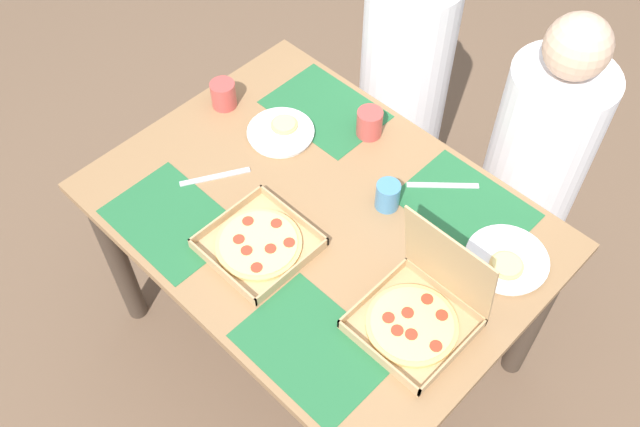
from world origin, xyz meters
TOP-DOWN VIEW (x-y plane):
  - ground_plane at (0.00, 0.00)m, footprint 6.00×6.00m
  - dining_table at (0.00, 0.00)m, footprint 1.25×0.92m
  - placemat_near_left at (-0.28, -0.31)m, footprint 0.36×0.26m
  - placemat_near_right at (0.28, -0.31)m, footprint 0.36×0.26m
  - placemat_far_left at (-0.28, 0.31)m, footprint 0.36×0.26m
  - placemat_far_right at (0.28, 0.31)m, footprint 0.36×0.26m
  - pizza_box_corner_right at (-0.04, -0.20)m, footprint 0.27×0.27m
  - pizza_box_center at (0.42, -0.07)m, footprint 0.27×0.27m
  - plate_near_left at (0.47, 0.23)m, footprint 0.23×0.23m
  - plate_far_left at (-0.30, 0.14)m, footprint 0.21×0.21m
  - cup_clear_left at (-0.11, 0.33)m, footprint 0.08×0.08m
  - cup_clear_right at (-0.53, 0.10)m, footprint 0.08×0.08m
  - cup_spare at (0.11, 0.15)m, footprint 0.07×0.07m
  - knife_by_far_left at (0.19, 0.32)m, footprint 0.17×0.16m
  - knife_by_far_right at (-0.31, -0.12)m, footprint 0.12×0.19m
  - diner_left_seat at (-0.28, 0.72)m, footprint 0.32×0.32m
  - diner_right_seat at (0.28, 0.72)m, footprint 0.32×0.32m

SIDE VIEW (x-z plane):
  - ground_plane at x=0.00m, z-range 0.00..0.00m
  - diner_right_seat at x=0.28m, z-range -0.06..1.11m
  - diner_left_seat at x=-0.28m, z-range -0.06..1.15m
  - dining_table at x=0.00m, z-range 0.25..0.99m
  - placemat_near_left at x=-0.28m, z-range 0.75..0.75m
  - placemat_near_right at x=0.28m, z-range 0.75..0.75m
  - placemat_far_left at x=-0.28m, z-range 0.75..0.75m
  - placemat_far_right at x=0.28m, z-range 0.75..0.75m
  - knife_by_far_left at x=0.19m, z-range 0.75..0.75m
  - knife_by_far_right at x=-0.31m, z-range 0.75..0.75m
  - plate_near_left at x=0.47m, z-range 0.74..0.77m
  - plate_far_left at x=-0.30m, z-range 0.74..0.77m
  - pizza_box_corner_right at x=-0.04m, z-range 0.74..0.77m
  - cup_spare at x=0.11m, z-range 0.75..0.83m
  - cup_clear_right at x=-0.53m, z-range 0.75..0.83m
  - cup_clear_left at x=-0.11m, z-range 0.75..0.83m
  - pizza_box_center at x=0.42m, z-range 0.64..0.94m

